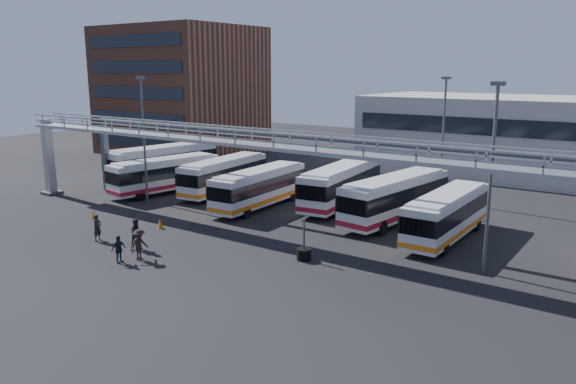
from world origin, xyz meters
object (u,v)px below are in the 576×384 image
Objects in this scene: bus_1 at (165,174)px; tire_stack at (304,253)px; bus_2 at (224,174)px; pedestrian_b at (137,234)px; bus_3 at (259,186)px; bus_0 at (163,162)px; light_pole_back at (443,133)px; bus_6 at (447,214)px; bus_5 at (396,197)px; light_pole_mid at (492,169)px; pedestrian_a at (97,228)px; light_pole_left at (144,133)px; cone_left at (93,214)px; cone_right at (160,224)px; bus_4 at (341,184)px; pedestrian_d at (119,249)px; pedestrian_c at (139,245)px.

bus_1 is 21.51m from tire_stack.
bus_2 is 5.37× the size of pedestrian_b.
bus_3 is (10.15, 0.53, -0.02)m from bus_1.
bus_0 is at bearing 61.03° from pedestrian_b.
bus_2 is 1.02× the size of bus_3.
bus_1 is 5.27m from bus_2.
light_pole_back is 1.00× the size of bus_6.
bus_1 is 20.95m from bus_5.
bus_0 reaches higher than bus_3.
light_pole_mid is 5.82× the size of pedestrian_a.
light_pole_left reaches higher than cone_left.
bus_4 is at bearing 61.03° from cone_right.
cone_left is (-18.50, -12.05, -1.50)m from bus_5.
cone_left is (2.26, -9.25, -1.38)m from bus_1.
cone_right is (-12.60, -10.95, -1.51)m from bus_5.
pedestrian_a is at bearing 68.26° from pedestrian_d.
bus_4 reaches higher than bus_2.
light_pole_mid is 15.21× the size of cone_right.
light_pole_back is at bearing 86.49° from tire_stack.
light_pole_left is at bearing -156.26° from bus_5.
light_pole_mid is 0.98× the size of bus_2.
light_pole_back is 15.21× the size of cone_right.
bus_0 reaches higher than cone_left.
light_pole_left is 0.97× the size of bus_1.
cone_right is at bearing -105.85° from bus_3.
bus_5 is 20.51m from pedestrian_a.
pedestrian_d is at bearing -142.25° from tire_stack.
pedestrian_c is at bearing -52.46° from cone_right.
bus_1 is at bearing -169.20° from bus_4.
bus_2 is 11.68m from cone_right.
cone_left is (-23.03, -9.98, -1.37)m from bus_6.
cone_right is at bearing -169.08° from light_pole_mid.
bus_4 is at bearing 158.50° from bus_6.
bus_1 reaches higher than pedestrian_d.
pedestrian_d is at bearing -149.58° from light_pole_mid.
tire_stack is at bearing -87.34° from bus_5.
bus_0 reaches higher than bus_2.
bus_4 reaches higher than bus_6.
bus_4 is (14.14, 7.74, -3.89)m from light_pole_left.
bus_1 is at bearing -179.98° from bus_3.
light_pole_left is 14.56× the size of cone_left.
light_pole_mid reaches higher than cone_right.
bus_3 is (-10.95, -10.36, -4.02)m from light_pole_back.
bus_3 is at bearing -24.10° from pedestrian_a.
bus_0 reaches higher than pedestrian_d.
cone_left is 0.29× the size of tire_stack.
light_pole_left is 5.24× the size of pedestrian_b.
bus_3 is (14.30, -3.02, -0.21)m from bus_0.
cone_right is at bearing -76.74° from bus_2.
pedestrian_c reaches higher than cone_right.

